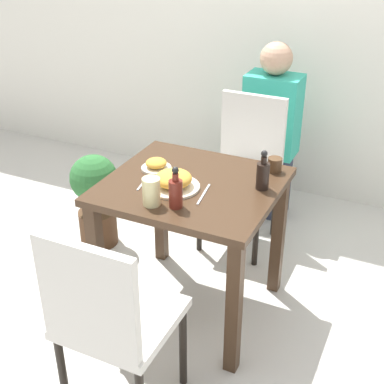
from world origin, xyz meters
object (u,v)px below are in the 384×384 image
at_px(food_plate, 173,181).
at_px(drink_cup, 275,165).
at_px(side_plate, 156,165).
at_px(sauce_bottle, 176,192).
at_px(condiment_bottle, 263,174).
at_px(potted_plant_left, 95,195).
at_px(person_figure, 271,134).
at_px(juice_glass, 151,192).
at_px(chair_near, 109,317).
at_px(chair_far, 245,163).

height_order(food_plate, drink_cup, food_plate).
relative_size(side_plate, sauce_bottle, 0.78).
bearing_deg(food_plate, sauce_bottle, -59.74).
bearing_deg(condiment_bottle, side_plate, -176.71).
distance_m(sauce_bottle, condiment_bottle, 0.43).
relative_size(potted_plant_left, person_figure, 0.51).
distance_m(side_plate, juice_glass, 0.35).
distance_m(sauce_bottle, person_figure, 1.36).
distance_m(drink_cup, juice_glass, 0.67).
xyz_separation_m(chair_near, food_plate, (-0.06, 0.67, 0.25)).
bearing_deg(juice_glass, side_plate, 115.41).
bearing_deg(chair_near, side_plate, -74.08).
bearing_deg(side_plate, drink_cup, 23.16).
bearing_deg(side_plate, chair_far, 72.44).
relative_size(drink_cup, juice_glass, 0.56).
height_order(chair_near, chair_far, same).
xyz_separation_m(food_plate, person_figure, (0.10, 1.19, -0.19)).
bearing_deg(condiment_bottle, chair_far, 115.61).
relative_size(sauce_bottle, condiment_bottle, 1.00).
height_order(side_plate, juice_glass, juice_glass).
distance_m(chair_near, person_figure, 1.86).
bearing_deg(person_figure, chair_near, -90.99).
bearing_deg(potted_plant_left, food_plate, -27.40).
distance_m(chair_near, sauce_bottle, 0.59).
relative_size(drink_cup, person_figure, 0.06).
xyz_separation_m(sauce_bottle, condiment_bottle, (0.28, 0.32, 0.00)).
xyz_separation_m(food_plate, sauce_bottle, (0.09, -0.15, 0.04)).
relative_size(chair_far, drink_cup, 12.95).
distance_m(chair_far, condiment_bottle, 0.79).
bearing_deg(chair_near, drink_cup, -106.35).
height_order(food_plate, sauce_bottle, sauce_bottle).
relative_size(chair_far, potted_plant_left, 1.53).
bearing_deg(chair_far, person_figure, 83.20).
bearing_deg(chair_far, food_plate, -93.66).
relative_size(chair_near, chair_far, 1.00).
xyz_separation_m(drink_cup, condiment_bottle, (0.00, -0.20, 0.04)).
relative_size(chair_far, side_plate, 6.11).
height_order(chair_near, juice_glass, chair_near).
distance_m(chair_far, side_plate, 0.77).
height_order(side_plate, condiment_bottle, condiment_bottle).
xyz_separation_m(sauce_bottle, potted_plant_left, (-0.82, 0.53, -0.47)).
distance_m(drink_cup, condiment_bottle, 0.20).
xyz_separation_m(drink_cup, person_figure, (-0.27, 0.82, -0.19)).
bearing_deg(potted_plant_left, juice_glass, -37.81).
distance_m(chair_far, potted_plant_left, 0.93).
relative_size(side_plate, person_figure, 0.13).
bearing_deg(chair_near, juice_glass, -80.70).
distance_m(food_plate, person_figure, 1.21).
relative_size(drink_cup, condiment_bottle, 0.37).
distance_m(juice_glass, person_figure, 1.39).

